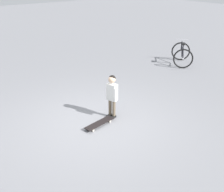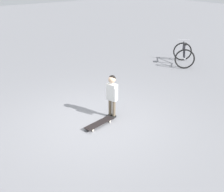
# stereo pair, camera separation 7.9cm
# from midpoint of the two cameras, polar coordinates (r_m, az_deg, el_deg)

# --- Properties ---
(ground_plane) EXTENTS (50.00, 50.00, 0.00)m
(ground_plane) POSITION_cam_midpoint_polar(r_m,az_deg,el_deg) (6.63, -3.40, -5.55)
(ground_plane) COLOR gray
(child_person) EXTENTS (0.40, 0.23, 1.06)m
(child_person) POSITION_cam_midpoint_polar(r_m,az_deg,el_deg) (6.64, 0.33, 0.84)
(child_person) COLOR brown
(child_person) RESTS_ON ground
(skateboard) EXTENTS (0.32, 0.81, 0.07)m
(skateboard) POSITION_cam_midpoint_polar(r_m,az_deg,el_deg) (6.53, -2.24, -5.43)
(skateboard) COLOR black
(skateboard) RESTS_ON ground
(bicycle_mid) EXTENTS (1.26, 1.26, 0.85)m
(bicycle_mid) POSITION_cam_midpoint_polar(r_m,az_deg,el_deg) (11.04, 14.27, 8.04)
(bicycle_mid) COLOR black
(bicycle_mid) RESTS_ON ground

